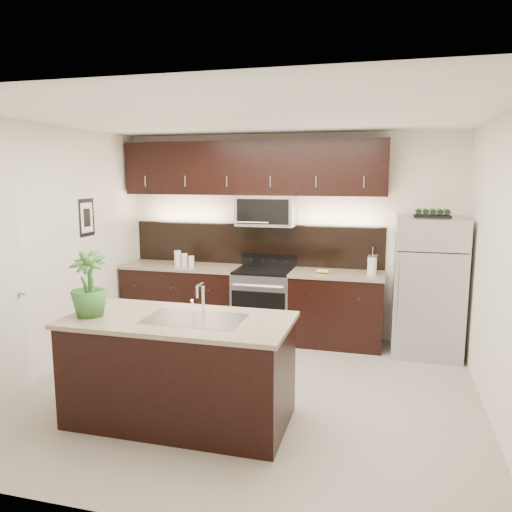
{
  "coord_description": "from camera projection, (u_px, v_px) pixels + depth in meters",
  "views": [
    {
      "loc": [
        1.3,
        -4.56,
        2.16
      ],
      "look_at": [
        -0.06,
        0.55,
        1.3
      ],
      "focal_mm": 35.0,
      "sensor_mm": 36.0,
      "label": 1
    }
  ],
  "objects": [
    {
      "name": "room_walls",
      "position": [
        235.0,
        225.0,
        4.75
      ],
      "size": [
        4.52,
        4.02,
        2.71
      ],
      "color": "silver",
      "rests_on": "ground"
    },
    {
      "name": "bananas",
      "position": [
        320.0,
        271.0,
        6.29
      ],
      "size": [
        0.2,
        0.17,
        0.05
      ],
      "primitive_type": "ellipsoid",
      "rotation": [
        0.0,
        0.0,
        -0.27
      ],
      "color": "gold",
      "rests_on": "counter_run"
    },
    {
      "name": "french_press",
      "position": [
        372.0,
        265.0,
        6.14
      ],
      "size": [
        0.12,
        0.12,
        0.34
      ],
      "rotation": [
        0.0,
        0.0,
        0.2
      ],
      "color": "silver",
      "rests_on": "counter_run"
    },
    {
      "name": "upper_fixtures",
      "position": [
        254.0,
        177.0,
        6.55
      ],
      "size": [
        3.49,
        0.4,
        1.66
      ],
      "color": "black",
      "rests_on": "counter_run"
    },
    {
      "name": "sink_faucet",
      "position": [
        195.0,
        317.0,
        4.28
      ],
      "size": [
        0.84,
        0.5,
        0.28
      ],
      "color": "silver",
      "rests_on": "island"
    },
    {
      "name": "wine_rack",
      "position": [
        432.0,
        213.0,
        5.85
      ],
      "size": [
        0.41,
        0.26,
        0.1
      ],
      "color": "black",
      "rests_on": "refrigerator"
    },
    {
      "name": "island",
      "position": [
        180.0,
        369.0,
        4.39
      ],
      "size": [
        1.96,
        0.96,
        0.94
      ],
      "color": "black",
      "rests_on": "ground"
    },
    {
      "name": "plant",
      "position": [
        89.0,
        284.0,
        4.33
      ],
      "size": [
        0.37,
        0.37,
        0.57
      ],
      "primitive_type": "imported",
      "rotation": [
        0.0,
        0.0,
        0.16
      ],
      "color": "#306628",
      "rests_on": "island"
    },
    {
      "name": "canisters",
      "position": [
        183.0,
        259.0,
        6.76
      ],
      "size": [
        0.3,
        0.13,
        0.2
      ],
      "rotation": [
        0.0,
        0.0,
        -0.21
      ],
      "color": "silver",
      "rests_on": "counter_run"
    },
    {
      "name": "ground",
      "position": [
        248.0,
        392.0,
        5.03
      ],
      "size": [
        4.5,
        4.5,
        0.0
      ],
      "primitive_type": "plane",
      "color": "gray",
      "rests_on": "ground"
    },
    {
      "name": "refrigerator",
      "position": [
        428.0,
        287.0,
        6.0
      ],
      "size": [
        0.81,
        0.73,
        1.67
      ],
      "primitive_type": "cube",
      "color": "#B2B2B7",
      "rests_on": "ground"
    },
    {
      "name": "counter_run",
      "position": [
        249.0,
        303.0,
        6.68
      ],
      "size": [
        3.51,
        0.65,
        0.94
      ],
      "color": "black",
      "rests_on": "ground"
    }
  ]
}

